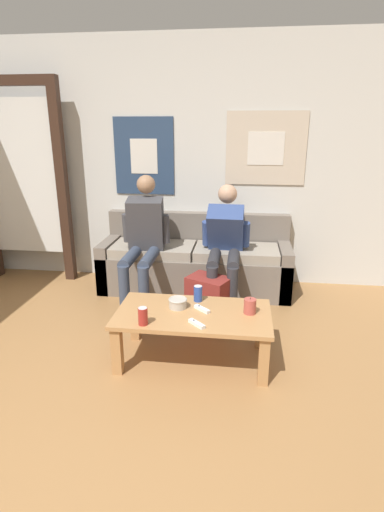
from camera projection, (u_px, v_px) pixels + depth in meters
ground_plane at (70, 496)px, 1.89m from camera, size 18.00×18.00×0.00m
wall_back at (173, 164)px, 4.27m from camera, size 10.00×0.07×2.55m
door_frame at (22, 172)px, 4.28m from camera, size 1.00×0.10×2.15m
couch at (195, 263)px, 4.23m from camera, size 1.96×0.65×0.78m
coffee_table at (193, 320)px, 2.91m from camera, size 1.12×0.60×0.39m
person_seated_adult at (143, 237)px, 3.82m from camera, size 0.47×0.88×1.22m
person_seated_teen at (225, 241)px, 3.81m from camera, size 0.47×0.98×1.12m
backpack at (208, 300)px, 3.56m from camera, size 0.43×0.38×0.40m
ceramic_bowl at (178, 303)px, 2.95m from camera, size 0.14×0.14×0.07m
pillar_candle at (250, 306)px, 2.86m from camera, size 0.09×0.09×0.12m
drink_can_blue at (198, 293)px, 3.06m from camera, size 0.07×0.07×0.12m
drink_can_red at (143, 316)px, 2.69m from camera, size 0.07×0.07×0.12m
game_controller_near_left at (202, 309)px, 2.91m from camera, size 0.13×0.12×0.03m
game_controller_near_right at (197, 324)px, 2.70m from camera, size 0.13×0.12×0.03m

